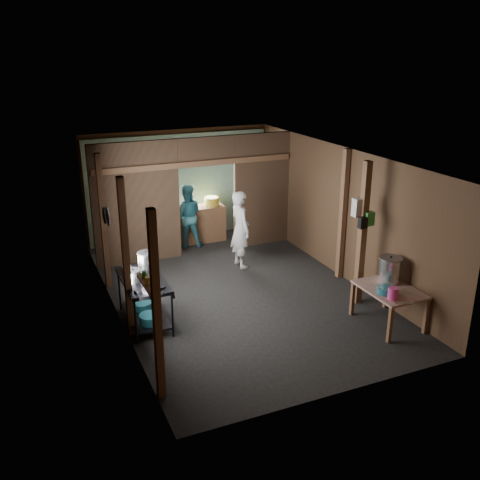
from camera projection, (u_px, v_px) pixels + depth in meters
name	position (u px, v px, depth m)	size (l,w,h in m)	color
floor	(236.00, 291.00, 10.16)	(4.50, 7.00, 0.00)	black
ceiling	(235.00, 156.00, 9.28)	(4.50, 7.00, 0.00)	#323231
wall_back	(179.00, 184.00, 12.75)	(4.50, 0.00, 2.60)	#483123
wall_front	(344.00, 307.00, 6.70)	(4.50, 0.00, 2.60)	#483123
wall_left	(112.00, 243.00, 8.88)	(0.00, 7.00, 2.60)	#483123
wall_right	(340.00, 212.00, 10.57)	(0.00, 7.00, 2.60)	#483123
partition_left	(136.00, 204.00, 11.13)	(1.85, 0.10, 2.60)	brown
partition_right	(261.00, 190.00, 12.21)	(1.35, 0.10, 2.60)	brown
partition_header	(206.00, 151.00, 11.38)	(1.30, 0.10, 0.60)	brown
turquoise_panel	(179.00, 187.00, 12.71)	(4.40, 0.06, 2.50)	#8FC8BE
back_counter	(199.00, 224.00, 12.68)	(1.20, 0.50, 0.85)	brown
wall_clock	(189.00, 159.00, 12.55)	(0.20, 0.20, 0.03)	silver
post_left_a	(156.00, 308.00, 6.66)	(0.10, 0.12, 2.60)	brown
post_left_b	(126.00, 259.00, 8.22)	(0.10, 0.12, 2.60)	brown
post_left_c	(103.00, 222.00, 9.94)	(0.10, 0.12, 2.60)	brown
post_right	(343.00, 215.00, 10.37)	(0.10, 0.12, 2.60)	brown
post_free	(362.00, 235.00, 9.29)	(0.12, 0.12, 2.60)	brown
cross_beam	(196.00, 164.00, 11.33)	(4.40, 0.12, 0.12)	brown
pan_lid_big	(108.00, 216.00, 9.12)	(0.34, 0.34, 0.03)	gray
pan_lid_small	(104.00, 216.00, 9.50)	(0.30, 0.30, 0.03)	black
wall_shelf	(148.00, 285.00, 7.07)	(0.14, 0.80, 0.03)	brown
jar_white	(153.00, 288.00, 6.84)	(0.07, 0.07, 0.10)	silver
jar_yellow	(148.00, 281.00, 7.05)	(0.08, 0.08, 0.10)	gold
jar_green	(144.00, 274.00, 7.24)	(0.06, 0.06, 0.10)	green
bag_white	(359.00, 207.00, 9.18)	(0.22, 0.15, 0.32)	silver
bag_green	(369.00, 219.00, 9.17)	(0.16, 0.12, 0.24)	green
bag_black	(363.00, 223.00, 9.11)	(0.14, 0.10, 0.20)	black
gas_range	(145.00, 301.00, 8.85)	(0.70, 1.36, 0.80)	black
prep_table	(388.00, 306.00, 8.86)	(0.79, 1.09, 0.64)	tan
stove_pot_large	(146.00, 261.00, 9.12)	(0.30, 0.30, 0.31)	silver
stove_pot_med	(133.00, 276.00, 8.59)	(0.26, 0.26, 0.23)	silver
stove_saucepan	(127.00, 268.00, 9.04)	(0.15, 0.15, 0.09)	silver
frying_pan	(151.00, 290.00, 8.26)	(0.28, 0.50, 0.07)	gray
blue_tub_front	(150.00, 319.00, 8.64)	(0.36, 0.36, 0.15)	#1F636E
blue_tub_back	(142.00, 306.00, 9.09)	(0.32, 0.32, 0.13)	#1F636E
stock_pot	(390.00, 270.00, 8.94)	(0.39, 0.39, 0.46)	silver
wash_basin	(386.00, 290.00, 8.56)	(0.29, 0.29, 0.11)	#1F636E
pink_bucket	(393.00, 293.00, 8.35)	(0.16, 0.16, 0.20)	#E13E93
knife	(404.00, 303.00, 8.24)	(0.30, 0.04, 0.01)	silver
yellow_tub	(212.00, 201.00, 12.63)	(0.35, 0.35, 0.19)	gold
cook	(240.00, 229.00, 11.08)	(0.59, 0.39, 1.63)	silver
worker_back	(187.00, 216.00, 12.22)	(0.72, 0.56, 1.48)	teal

